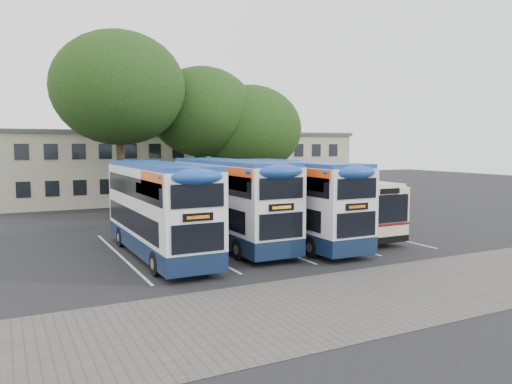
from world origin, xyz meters
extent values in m
plane|color=black|center=(0.00, 0.00, 0.00)|extent=(120.00, 120.00, 0.00)
cube|color=#595654|center=(-2.00, -5.00, 0.01)|extent=(40.00, 6.00, 0.01)
cube|color=silver|center=(-10.75, 5.00, 0.01)|extent=(0.12, 11.00, 0.01)
cube|color=silver|center=(-7.25, 5.00, 0.01)|extent=(0.12, 11.00, 0.01)
cube|color=silver|center=(-3.75, 5.00, 0.01)|extent=(0.12, 11.00, 0.01)
cube|color=silver|center=(-0.25, 5.00, 0.01)|extent=(0.12, 11.00, 0.01)
cube|color=silver|center=(3.25, 5.00, 0.01)|extent=(0.12, 11.00, 0.01)
cube|color=#ADA58B|center=(0.00, 27.00, 3.00)|extent=(32.00, 8.00, 6.00)
cube|color=#4C4C4F|center=(0.00, 27.00, 6.05)|extent=(32.40, 8.40, 0.30)
cube|color=black|center=(0.00, 22.98, 1.70)|extent=(30.00, 0.06, 1.20)
cube|color=black|center=(0.00, 22.98, 4.50)|extent=(30.00, 0.06, 1.20)
cylinder|color=gray|center=(6.00, 20.00, 4.50)|extent=(0.14, 0.14, 9.00)
cube|color=gray|center=(6.00, 20.00, 9.00)|extent=(0.12, 0.80, 0.12)
cube|color=gray|center=(6.00, 19.60, 8.95)|extent=(0.25, 0.50, 0.12)
cylinder|color=black|center=(-8.20, 16.46, 3.22)|extent=(0.50, 0.50, 6.45)
ellipsoid|color=black|center=(-8.20, 16.46, 8.77)|extent=(8.88, 8.88, 7.55)
cylinder|color=black|center=(-1.84, 17.64, 2.74)|extent=(0.50, 0.50, 5.49)
ellipsoid|color=black|center=(-1.84, 17.64, 7.46)|extent=(7.86, 7.86, 6.68)
cylinder|color=black|center=(1.95, 17.27, 2.29)|extent=(0.50, 0.50, 4.58)
ellipsoid|color=black|center=(1.95, 17.27, 6.23)|extent=(7.97, 7.97, 6.78)
cube|color=#10203C|center=(-9.18, 4.08, 0.67)|extent=(2.39, 10.02, 0.76)
cube|color=white|center=(-9.18, 4.08, 2.53)|extent=(2.39, 10.02, 2.96)
cube|color=#194298|center=(-9.18, 4.08, 4.06)|extent=(2.34, 9.82, 0.29)
cube|color=black|center=(-9.18, 4.37, 1.72)|extent=(2.43, 8.88, 0.95)
cube|color=black|center=(-9.18, 4.08, 3.20)|extent=(2.43, 9.45, 0.86)
cube|color=#F55314|center=(-7.97, 0.79, 3.72)|extent=(0.02, 3.06, 0.53)
cube|color=black|center=(-9.18, -0.96, 2.43)|extent=(1.15, 0.06, 0.29)
cylinder|color=black|center=(-10.25, 6.99, 0.48)|extent=(0.29, 0.95, 0.95)
cylinder|color=black|center=(-8.10, 6.99, 0.48)|extent=(0.29, 0.95, 0.95)
cylinder|color=black|center=(-10.25, 0.79, 0.48)|extent=(0.29, 0.95, 0.95)
cylinder|color=black|center=(-8.10, 0.79, 0.48)|extent=(0.29, 0.95, 0.95)
cube|color=#10203C|center=(-5.24, 5.00, 0.68)|extent=(2.42, 10.17, 0.77)
cube|color=white|center=(-5.24, 5.00, 2.57)|extent=(2.42, 10.17, 3.00)
cube|color=#194298|center=(-5.24, 5.00, 4.11)|extent=(2.37, 9.96, 0.29)
cube|color=black|center=(-5.24, 5.29, 1.74)|extent=(2.46, 9.00, 0.97)
cube|color=black|center=(-5.24, 5.00, 3.24)|extent=(2.46, 9.58, 0.87)
cube|color=#F55314|center=(-4.02, 1.66, 3.78)|extent=(0.02, 3.10, 0.53)
cube|color=black|center=(-5.24, -0.11, 2.47)|extent=(1.16, 0.06, 0.29)
cylinder|color=black|center=(-6.33, 7.95, 0.48)|extent=(0.29, 0.97, 0.97)
cylinder|color=black|center=(-4.15, 7.95, 0.48)|extent=(0.29, 0.97, 0.97)
cylinder|color=black|center=(-6.33, 1.66, 0.48)|extent=(0.29, 0.97, 0.97)
cylinder|color=black|center=(-4.15, 1.66, 0.48)|extent=(0.29, 0.97, 0.97)
cube|color=#10203C|center=(-2.16, 3.94, 0.67)|extent=(2.38, 10.00, 0.76)
cube|color=white|center=(-2.16, 3.94, 2.52)|extent=(2.38, 10.00, 2.95)
cube|color=#194298|center=(-2.16, 3.94, 4.05)|extent=(2.33, 9.80, 0.29)
cube|color=black|center=(-2.16, 4.22, 1.71)|extent=(2.42, 8.86, 0.95)
cube|color=black|center=(-2.16, 3.94, 3.19)|extent=(2.42, 9.43, 0.86)
cube|color=#F55314|center=(-0.95, 0.65, 3.71)|extent=(0.02, 3.05, 0.52)
cube|color=black|center=(-2.16, -1.09, 2.43)|extent=(1.14, 0.06, 0.29)
cylinder|color=black|center=(-3.23, 6.84, 0.48)|extent=(0.29, 0.95, 0.95)
cylinder|color=black|center=(-1.08, 6.84, 0.48)|extent=(0.29, 0.95, 0.95)
cylinder|color=black|center=(-3.23, 0.65, 0.48)|extent=(0.29, 0.95, 0.95)
cylinder|color=black|center=(-1.08, 0.65, 0.48)|extent=(0.29, 0.95, 0.95)
cube|color=#B90C0C|center=(-0.94, 5.13, 3.19)|extent=(0.02, 3.81, 0.81)
cube|color=beige|center=(1.03, 5.66, 1.63)|extent=(2.59, 10.38, 2.65)
cube|color=beige|center=(1.03, 5.66, 3.01)|extent=(2.49, 9.96, 0.21)
cube|color=black|center=(1.03, 6.18, 2.08)|extent=(2.63, 8.30, 0.93)
cube|color=#57111B|center=(1.03, 5.66, 1.19)|extent=(2.62, 10.40, 0.12)
cube|color=black|center=(1.03, 0.45, 1.97)|extent=(2.28, 0.06, 1.35)
cylinder|color=black|center=(-0.14, 2.13, 0.52)|extent=(0.31, 1.04, 1.04)
cylinder|color=black|center=(2.20, 2.13, 0.52)|extent=(0.31, 1.04, 1.04)
cylinder|color=black|center=(-0.14, 8.77, 0.52)|extent=(0.31, 1.04, 1.04)
cylinder|color=black|center=(2.20, 8.77, 0.52)|extent=(0.31, 1.04, 1.04)
camera|label=1|loc=(-15.38, -17.64, 5.01)|focal=35.00mm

